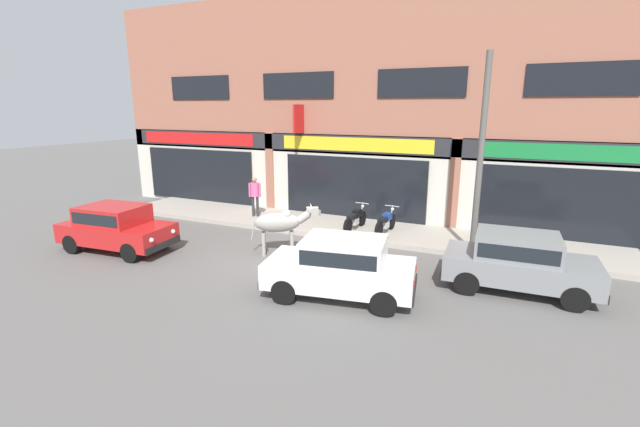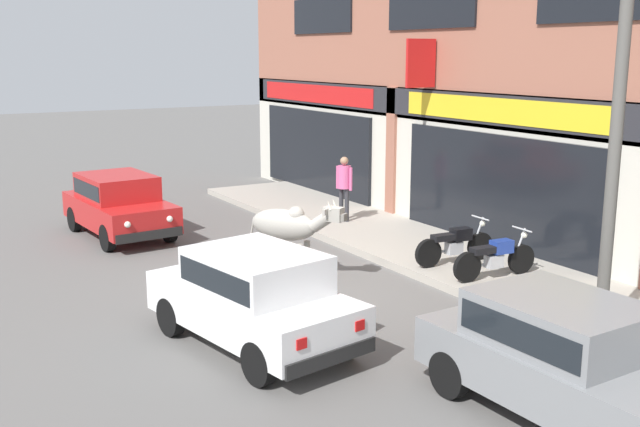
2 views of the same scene
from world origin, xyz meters
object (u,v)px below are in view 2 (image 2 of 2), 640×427
Objects in this scene: cow at (288,226)px; pedestrian at (344,182)px; car_2 at (254,294)px; car_1 at (119,202)px; car_0 at (562,353)px; utility_pole at (616,139)px; motorcycle_1 at (495,257)px; motorcycle_0 at (455,244)px.

pedestrian is (-2.98, 3.17, 0.14)m from cow.
cow is 3.53m from car_2.
car_1 is 7.75m from car_2.
utility_pole is (-1.24, 2.24, 2.25)m from car_0.
car_1 is at bearing -170.66° from car_0.
motorcycle_1 is at bearing 50.62° from cow.
pedestrian is (-9.65, 3.13, 0.33)m from car_0.
car_2 is (-3.82, -2.13, 0.00)m from car_0.
car_2 is 5.32m from motorcycle_0.
utility_pole is (8.40, -0.89, 1.92)m from pedestrian.
motorcycle_1 is at bearing 33.42° from car_1.
pedestrian is (1.93, 5.03, 0.33)m from car_1.
utility_pole reaches higher than car_1.
car_1 is 2.04× the size of motorcycle_1.
motorcycle_0 is at bearing 37.88° from car_1.
pedestrian reaches higher than car_2.
pedestrian reaches higher than cow.
pedestrian is 0.28× the size of utility_pole.
utility_pole is (2.96, -0.72, 2.52)m from motorcycle_1.
car_2 is 0.65× the size of utility_pole.
motorcycle_1 is at bearing -1.76° from pedestrian.
cow reaches higher than motorcycle_0.
car_0 is at bearing -60.96° from utility_pole.
car_1 and car_2 have the same top height.
car_2 is 5.12m from motorcycle_1.
utility_pole reaches higher than motorcycle_0.
cow is at bearing -129.38° from motorcycle_1.
motorcycle_0 is 4.37m from pedestrian.
car_2 is at bearing -36.41° from cow.
car_0 and car_2 have the same top height.
utility_pole is (2.58, 4.37, 2.25)m from car_2.
car_2 is at bearing -85.81° from motorcycle_1.
pedestrian reaches higher than motorcycle_0.
cow is 0.52× the size of car_1.
motorcycle_1 is 0.31× the size of utility_pole.
car_1 is (-11.57, -1.90, 0.00)m from car_0.
car_1 is at bearing -158.15° from utility_pole.
car_1 reaches higher than motorcycle_1.
utility_pole is (10.33, 4.14, 2.25)m from car_1.
car_0 is 10.15m from pedestrian.
pedestrian is at bearing 178.24° from motorcycle_1.
cow is at bearing 143.59° from car_2.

